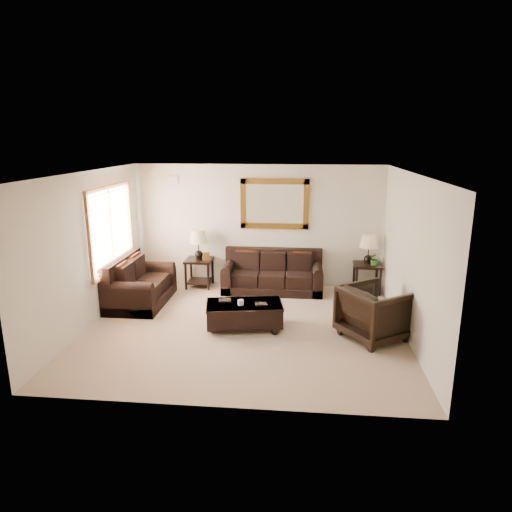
# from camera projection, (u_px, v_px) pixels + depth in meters

# --- Properties ---
(room) EXTENTS (5.51, 5.01, 2.71)m
(room) POSITION_uv_depth(u_px,v_px,m) (244.00, 253.00, 7.75)
(room) COLOR #A1846F
(room) RESTS_ON ground
(window) EXTENTS (0.07, 1.96, 1.66)m
(window) POSITION_uv_depth(u_px,v_px,m) (112.00, 229.00, 8.82)
(window) COLOR white
(window) RESTS_ON room
(mirror) EXTENTS (1.50, 0.06, 1.10)m
(mirror) POSITION_uv_depth(u_px,v_px,m) (274.00, 204.00, 9.96)
(mirror) COLOR #4F2C0F
(mirror) RESTS_ON room
(air_vent) EXTENTS (0.25, 0.02, 0.18)m
(air_vent) POSITION_uv_depth(u_px,v_px,m) (173.00, 180.00, 10.06)
(air_vent) COLOR #999999
(air_vent) RESTS_ON room
(sofa) EXTENTS (2.15, 0.93, 0.88)m
(sofa) POSITION_uv_depth(u_px,v_px,m) (273.00, 276.00, 9.97)
(sofa) COLOR black
(sofa) RESTS_ON room
(loveseat) EXTENTS (1.00, 1.69, 0.95)m
(loveseat) POSITION_uv_depth(u_px,v_px,m) (138.00, 286.00, 9.18)
(loveseat) COLOR black
(loveseat) RESTS_ON room
(end_table_left) EXTENTS (0.59, 0.59, 1.29)m
(end_table_left) POSITION_uv_depth(u_px,v_px,m) (199.00, 250.00, 10.08)
(end_table_left) COLOR black
(end_table_left) RESTS_ON room
(end_table_right) EXTENTS (0.58, 0.58, 1.27)m
(end_table_right) POSITION_uv_depth(u_px,v_px,m) (368.00, 255.00, 9.74)
(end_table_right) COLOR black
(end_table_right) RESTS_ON room
(coffee_table) EXTENTS (1.42, 0.93, 0.56)m
(coffee_table) POSITION_uv_depth(u_px,v_px,m) (244.00, 312.00, 8.00)
(coffee_table) COLOR black
(coffee_table) RESTS_ON room
(armchair) EXTENTS (1.29, 1.30, 0.99)m
(armchair) POSITION_uv_depth(u_px,v_px,m) (375.00, 310.00, 7.52)
(armchair) COLOR black
(armchair) RESTS_ON floor
(potted_plant) EXTENTS (0.30, 0.33, 0.22)m
(potted_plant) POSITION_uv_depth(u_px,v_px,m) (375.00, 260.00, 9.65)
(potted_plant) COLOR #24511B
(potted_plant) RESTS_ON end_table_right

